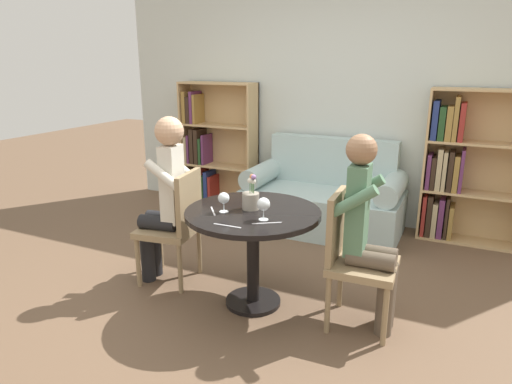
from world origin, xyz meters
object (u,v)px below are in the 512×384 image
(couch, at_px, (324,200))
(chair_left, at_px, (176,222))
(chair_right, at_px, (353,254))
(wine_glass_left, at_px, (224,199))
(bookshelf_left, at_px, (211,150))
(wine_glass_right, at_px, (264,205))
(bookshelf_right, at_px, (460,170))
(flower_vase, at_px, (251,198))
(person_left, at_px, (164,195))
(person_right, at_px, (368,231))

(couch, bearing_deg, chair_left, -112.95)
(chair_right, relative_size, wine_glass_left, 6.49)
(couch, distance_m, chair_left, 1.78)
(bookshelf_left, distance_m, wine_glass_right, 2.68)
(bookshelf_left, distance_m, bookshelf_right, 2.75)
(chair_right, xyz_separation_m, wine_glass_right, (-0.55, -0.19, 0.32))
(couch, bearing_deg, wine_glass_left, -95.23)
(bookshelf_left, bearing_deg, flower_vase, -52.72)
(chair_right, relative_size, flower_vase, 3.62)
(bookshelf_left, distance_m, chair_left, 2.08)
(bookshelf_left, distance_m, wine_glass_left, 2.48)
(bookshelf_left, distance_m, flower_vase, 2.44)
(flower_vase, bearing_deg, bookshelf_right, 56.69)
(bookshelf_right, relative_size, wine_glass_right, 9.72)
(couch, xyz_separation_m, bookshelf_left, (-1.51, 0.27, 0.35))
(flower_vase, bearing_deg, person_left, 178.61)
(chair_right, distance_m, wine_glass_left, 0.93)
(bookshelf_right, height_order, person_left, bookshelf_right)
(bookshelf_right, relative_size, chair_right, 1.62)
(bookshelf_left, bearing_deg, bookshelf_right, -0.04)
(couch, xyz_separation_m, chair_right, (0.69, -1.65, 0.18))
(person_left, xyz_separation_m, person_right, (1.55, 0.01, -0.04))
(person_left, bearing_deg, wine_glass_right, 70.46)
(bookshelf_left, bearing_deg, wine_glass_right, -51.97)
(bookshelf_right, xyz_separation_m, wine_glass_right, (-1.10, -2.11, 0.11))
(person_left, height_order, person_right, person_left)
(couch, bearing_deg, person_left, -115.07)
(couch, bearing_deg, wine_glass_right, -85.56)
(wine_glass_left, xyz_separation_m, wine_glass_right, (0.31, -0.03, 0.01))
(couch, height_order, person_left, person_left)
(chair_left, height_order, wine_glass_left, chair_left)
(couch, height_order, bookshelf_right, bookshelf_right)
(chair_left, height_order, flower_vase, flower_vase)
(person_left, bearing_deg, chair_right, 82.14)
(bookshelf_right, distance_m, person_left, 2.79)
(wine_glass_left, bearing_deg, couch, 84.77)
(person_right, xyz_separation_m, wine_glass_right, (-0.64, -0.20, 0.14))
(bookshelf_right, distance_m, flower_vase, 2.32)
(person_left, relative_size, wine_glass_right, 8.75)
(couch, xyz_separation_m, person_right, (0.78, -1.64, 0.36))
(chair_left, bearing_deg, person_left, -84.23)
(chair_left, distance_m, wine_glass_right, 0.92)
(bookshelf_left, xyz_separation_m, wine_glass_left, (1.34, -2.08, 0.15))
(bookshelf_right, xyz_separation_m, chair_right, (-0.55, -1.91, -0.21))
(couch, distance_m, wine_glass_left, 1.88)
(couch, xyz_separation_m, person_left, (-0.77, -1.65, 0.40))
(bookshelf_right, xyz_separation_m, person_right, (-0.47, -1.91, -0.03))
(couch, height_order, chair_left, couch)
(wine_glass_left, bearing_deg, chair_left, 161.49)
(wine_glass_left, relative_size, flower_vase, 0.56)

